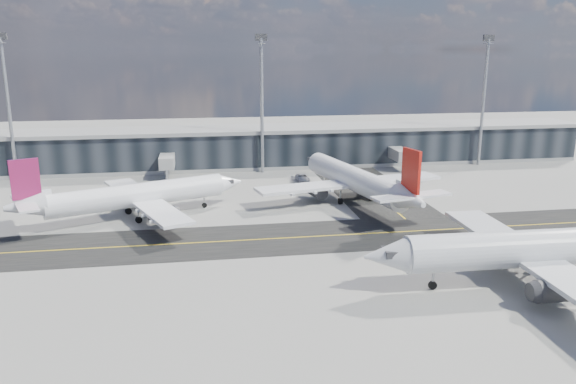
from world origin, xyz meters
name	(u,v)px	position (x,y,z in m)	size (l,w,h in m)	color
ground	(305,247)	(0.00, 0.00, 0.00)	(300.00, 300.00, 0.00)	gray
taxiway_lanes	(316,222)	(3.91, 10.74, 0.01)	(180.00, 63.00, 0.03)	black
terminal_concourse	(259,148)	(0.04, 54.93, 4.09)	(152.00, 19.80, 8.80)	black
floodlight_masts	(262,99)	(0.00, 48.00, 15.61)	(102.50, 0.70, 28.90)	gray
airliner_af	(134,196)	(-23.76, 17.30, 3.64)	(35.67, 30.86, 11.00)	white
airliner_redtail	(355,180)	(12.96, 21.06, 3.97)	(34.63, 40.34, 12.02)	white
airliner_near	(547,248)	(24.61, -16.10, 4.14)	(42.21, 35.91, 12.53)	silver
baggage_tug	(407,251)	(12.02, -6.32, 1.02)	(3.60, 2.67, 2.04)	yellow
service_van	(303,178)	(7.03, 38.53, 0.67)	(2.23, 4.84, 1.35)	white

